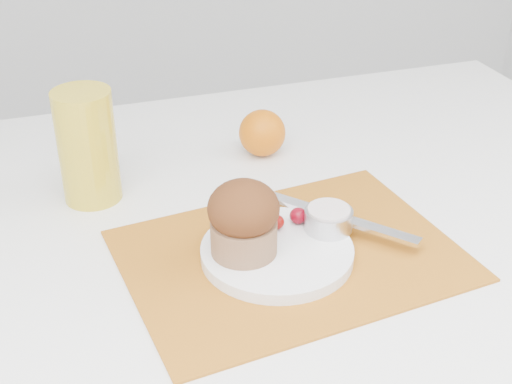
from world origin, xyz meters
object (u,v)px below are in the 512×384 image
object	(u,v)px
plate	(277,252)
juice_glass	(87,146)
orange	(262,133)
muffin	(244,219)

from	to	relation	value
plate	juice_glass	bearing A→B (deg)	131.10
plate	orange	bearing A→B (deg)	74.89
juice_glass	plate	bearing A→B (deg)	-48.90
juice_glass	muffin	distance (m)	0.26
orange	juice_glass	world-z (taller)	juice_glass
plate	juice_glass	world-z (taller)	juice_glass
orange	juice_glass	xyz separation A→B (m)	(-0.26, -0.05, 0.04)
juice_glass	muffin	xyz separation A→B (m)	(0.15, -0.21, -0.01)
juice_glass	muffin	bearing A→B (deg)	-54.91
plate	juice_glass	size ratio (longest dim) A/B	1.17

